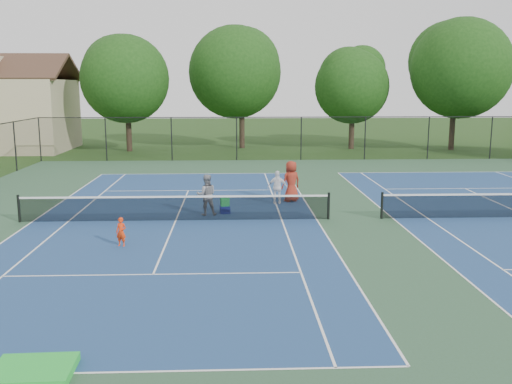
{
  "coord_description": "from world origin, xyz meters",
  "views": [
    {
      "loc": [
        -4.76,
        -21.59,
        5.17
      ],
      "look_at": [
        -3.93,
        -1.0,
        1.3
      ],
      "focal_mm": 40.0,
      "sensor_mm": 36.0,
      "label": 1
    }
  ],
  "objects_px": {
    "tree_back_b": "(242,67)",
    "instructor": "(206,195)",
    "tree_back_d": "(456,64)",
    "ball_hopper": "(225,201)",
    "ball_crate": "(225,210)",
    "child_player": "(121,232)",
    "clapboard_house": "(4,112)",
    "bystander_c": "(291,181)",
    "tree_back_c": "(353,81)",
    "bystander_a": "(278,187)",
    "tree_back_a": "(126,74)"
  },
  "relations": [
    {
      "from": "tree_back_b",
      "to": "instructor",
      "type": "distance_m",
      "value": 25.77
    },
    {
      "from": "tree_back_d",
      "to": "ball_hopper",
      "type": "bearing_deg",
      "value": -128.49
    },
    {
      "from": "ball_crate",
      "to": "ball_hopper",
      "type": "height_order",
      "value": "ball_hopper"
    },
    {
      "from": "instructor",
      "to": "child_player",
      "type": "bearing_deg",
      "value": 55.38
    },
    {
      "from": "clapboard_house",
      "to": "instructor",
      "type": "height_order",
      "value": "clapboard_house"
    },
    {
      "from": "tree_back_b",
      "to": "ball_crate",
      "type": "xyz_separation_m",
      "value": [
        -1.11,
        -24.78,
        -6.44
      ]
    },
    {
      "from": "tree_back_b",
      "to": "ball_crate",
      "type": "relative_size",
      "value": 25.2
    },
    {
      "from": "tree_back_d",
      "to": "child_player",
      "type": "distance_m",
      "value": 35.42
    },
    {
      "from": "ball_hopper",
      "to": "bystander_c",
      "type": "bearing_deg",
      "value": 38.08
    },
    {
      "from": "ball_hopper",
      "to": "clapboard_house",
      "type": "bearing_deg",
      "value": 126.96
    },
    {
      "from": "instructor",
      "to": "ball_hopper",
      "type": "relative_size",
      "value": 4.26
    },
    {
      "from": "tree_back_c",
      "to": "ball_crate",
      "type": "xyz_separation_m",
      "value": [
        -10.11,
        -23.78,
        -5.32
      ]
    },
    {
      "from": "clapboard_house",
      "to": "bystander_a",
      "type": "distance_m",
      "value": 29.93
    },
    {
      "from": "ball_crate",
      "to": "ball_hopper",
      "type": "bearing_deg",
      "value": 0.0
    },
    {
      "from": "bystander_c",
      "to": "bystander_a",
      "type": "bearing_deg",
      "value": 10.75
    },
    {
      "from": "tree_back_c",
      "to": "instructor",
      "type": "distance_m",
      "value": 26.79
    },
    {
      "from": "tree_back_a",
      "to": "tree_back_c",
      "type": "bearing_deg",
      "value": 3.18
    },
    {
      "from": "child_player",
      "to": "bystander_a",
      "type": "relative_size",
      "value": 0.64
    },
    {
      "from": "ball_crate",
      "to": "ball_hopper",
      "type": "distance_m",
      "value": 0.35
    },
    {
      "from": "clapboard_house",
      "to": "bystander_c",
      "type": "relative_size",
      "value": 5.85
    },
    {
      "from": "tree_back_a",
      "to": "bystander_a",
      "type": "relative_size",
      "value": 6.15
    },
    {
      "from": "tree_back_c",
      "to": "tree_back_d",
      "type": "relative_size",
      "value": 0.81
    },
    {
      "from": "tree_back_d",
      "to": "bystander_a",
      "type": "xyz_separation_m",
      "value": [
        -15.81,
        -20.98,
        -6.08
      ]
    },
    {
      "from": "tree_back_b",
      "to": "child_player",
      "type": "bearing_deg",
      "value": -98.51
    },
    {
      "from": "tree_back_a",
      "to": "tree_back_d",
      "type": "bearing_deg",
      "value": 0.0
    },
    {
      "from": "child_player",
      "to": "ball_crate",
      "type": "distance_m",
      "value": 5.76
    },
    {
      "from": "tree_back_b",
      "to": "ball_crate",
      "type": "bearing_deg",
      "value": -92.56
    },
    {
      "from": "tree_back_a",
      "to": "tree_back_b",
      "type": "height_order",
      "value": "tree_back_b"
    },
    {
      "from": "tree_back_a",
      "to": "child_player",
      "type": "height_order",
      "value": "tree_back_a"
    },
    {
      "from": "tree_back_c",
      "to": "bystander_a",
      "type": "relative_size",
      "value": 5.64
    },
    {
      "from": "instructor",
      "to": "ball_crate",
      "type": "bearing_deg",
      "value": -163.89
    },
    {
      "from": "tree_back_c",
      "to": "ball_hopper",
      "type": "height_order",
      "value": "tree_back_c"
    },
    {
      "from": "child_player",
      "to": "tree_back_c",
      "type": "bearing_deg",
      "value": 82.02
    },
    {
      "from": "tree_back_c",
      "to": "bystander_c",
      "type": "height_order",
      "value": "tree_back_c"
    },
    {
      "from": "tree_back_b",
      "to": "bystander_a",
      "type": "relative_size",
      "value": 6.74
    },
    {
      "from": "clapboard_house",
      "to": "tree_back_c",
      "type": "bearing_deg",
      "value": 0.0
    },
    {
      "from": "tree_back_b",
      "to": "clapboard_house",
      "type": "distance_m",
      "value": 19.35
    },
    {
      "from": "tree_back_c",
      "to": "instructor",
      "type": "relative_size",
      "value": 5.05
    },
    {
      "from": "ball_crate",
      "to": "tree_back_b",
      "type": "bearing_deg",
      "value": 87.44
    },
    {
      "from": "tree_back_b",
      "to": "child_player",
      "type": "height_order",
      "value": "tree_back_b"
    },
    {
      "from": "bystander_c",
      "to": "instructor",
      "type": "bearing_deg",
      "value": 7.75
    },
    {
      "from": "clapboard_house",
      "to": "bystander_c",
      "type": "height_order",
      "value": "clapboard_house"
    },
    {
      "from": "clapboard_house",
      "to": "instructor",
      "type": "relative_size",
      "value": 6.5
    },
    {
      "from": "tree_back_d",
      "to": "clapboard_house",
      "type": "xyz_separation_m",
      "value": [
        -36.0,
        1.0,
        -3.73
      ]
    },
    {
      "from": "clapboard_house",
      "to": "bystander_c",
      "type": "distance_m",
      "value": 30.0
    },
    {
      "from": "bystander_a",
      "to": "tree_back_b",
      "type": "bearing_deg",
      "value": -82.42
    },
    {
      "from": "child_player",
      "to": "instructor",
      "type": "relative_size",
      "value": 0.58
    },
    {
      "from": "bystander_c",
      "to": "ball_hopper",
      "type": "height_order",
      "value": "bystander_c"
    },
    {
      "from": "ball_crate",
      "to": "ball_hopper",
      "type": "relative_size",
      "value": 1.02
    },
    {
      "from": "child_player",
      "to": "ball_crate",
      "type": "xyz_separation_m",
      "value": [
        3.3,
        4.71,
        -0.32
      ]
    }
  ]
}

